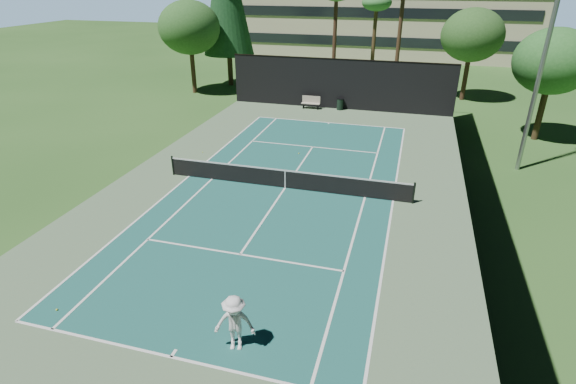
# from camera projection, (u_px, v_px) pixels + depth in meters

# --- Properties ---
(ground) EXTENTS (160.00, 160.00, 0.00)m
(ground) POSITION_uv_depth(u_px,v_px,m) (285.00, 188.00, 23.22)
(ground) COLOR #2B5620
(ground) RESTS_ON ground
(apron_slab) EXTENTS (18.00, 32.00, 0.01)m
(apron_slab) POSITION_uv_depth(u_px,v_px,m) (285.00, 188.00, 23.21)
(apron_slab) COLOR #577551
(apron_slab) RESTS_ON ground
(court_surface) EXTENTS (10.97, 23.77, 0.01)m
(court_surface) POSITION_uv_depth(u_px,v_px,m) (285.00, 188.00, 23.21)
(court_surface) COLOR #1B5952
(court_surface) RESTS_ON ground
(court_lines) EXTENTS (11.07, 23.87, 0.01)m
(court_lines) POSITION_uv_depth(u_px,v_px,m) (285.00, 188.00, 23.21)
(court_lines) COLOR white
(court_lines) RESTS_ON ground
(tennis_net) EXTENTS (12.90, 0.10, 1.10)m
(tennis_net) POSITION_uv_depth(u_px,v_px,m) (285.00, 178.00, 22.97)
(tennis_net) COLOR black
(tennis_net) RESTS_ON ground
(fence) EXTENTS (18.04, 32.05, 4.03)m
(fence) POSITION_uv_depth(u_px,v_px,m) (285.00, 151.00, 22.40)
(fence) COLOR black
(fence) RESTS_ON ground
(player) EXTENTS (1.31, 0.91, 1.85)m
(player) POSITION_uv_depth(u_px,v_px,m) (235.00, 324.00, 12.86)
(player) COLOR white
(player) RESTS_ON ground
(tennis_ball_a) EXTENTS (0.08, 0.08, 0.08)m
(tennis_ball_a) POSITION_uv_depth(u_px,v_px,m) (57.00, 310.00, 14.70)
(tennis_ball_a) COLOR #CED831
(tennis_ball_a) RESTS_ON ground
(tennis_ball_b) EXTENTS (0.07, 0.07, 0.07)m
(tennis_ball_b) POSITION_uv_depth(u_px,v_px,m) (278.00, 170.00, 25.28)
(tennis_ball_b) COLOR #BDD22F
(tennis_ball_b) RESTS_ON ground
(tennis_ball_c) EXTENTS (0.07, 0.07, 0.07)m
(tennis_ball_c) POSITION_uv_depth(u_px,v_px,m) (299.00, 153.00, 27.65)
(tennis_ball_c) COLOR #DAEB35
(tennis_ball_c) RESTS_ON ground
(tennis_ball_d) EXTENTS (0.07, 0.07, 0.07)m
(tennis_ball_d) POSITION_uv_depth(u_px,v_px,m) (203.00, 152.00, 27.85)
(tennis_ball_d) COLOR #CADC32
(tennis_ball_d) RESTS_ON ground
(park_bench) EXTENTS (1.50, 0.45, 1.02)m
(park_bench) POSITION_uv_depth(u_px,v_px,m) (311.00, 102.00, 36.90)
(park_bench) COLOR beige
(park_bench) RESTS_ON ground
(trash_bin) EXTENTS (0.56, 0.56, 0.95)m
(trash_bin) POSITION_uv_depth(u_px,v_px,m) (340.00, 104.00, 36.58)
(trash_bin) COLOR black
(trash_bin) RESTS_ON ground
(palm_b) EXTENTS (2.80, 2.80, 8.42)m
(palm_b) POSITION_uv_depth(u_px,v_px,m) (377.00, 6.00, 42.19)
(palm_b) COLOR #4E3921
(palm_b) RESTS_ON ground
(decid_tree_a) EXTENTS (5.12, 5.12, 7.62)m
(decid_tree_a) POSITION_uv_depth(u_px,v_px,m) (472.00, 35.00, 37.49)
(decid_tree_a) COLOR #422A1C
(decid_tree_a) RESTS_ON ground
(decid_tree_b) EXTENTS (4.80, 4.80, 7.14)m
(decid_tree_b) POSITION_uv_depth(u_px,v_px,m) (553.00, 62.00, 28.00)
(decid_tree_b) COLOR #45321D
(decid_tree_b) RESTS_ON ground
(decid_tree_c) EXTENTS (5.44, 5.44, 8.09)m
(decid_tree_c) POSITION_uv_depth(u_px,v_px,m) (189.00, 28.00, 39.73)
(decid_tree_c) COLOR #4F3421
(decid_tree_c) RESTS_ON ground
(campus_building) EXTENTS (40.50, 12.50, 8.30)m
(campus_building) POSITION_uv_depth(u_px,v_px,m) (378.00, 22.00, 61.25)
(campus_building) COLOR beige
(campus_building) RESTS_ON ground
(light_pole) EXTENTS (0.90, 0.25, 12.22)m
(light_pole) POSITION_uv_depth(u_px,v_px,m) (545.00, 51.00, 22.68)
(light_pole) COLOR #92959A
(light_pole) RESTS_ON ground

